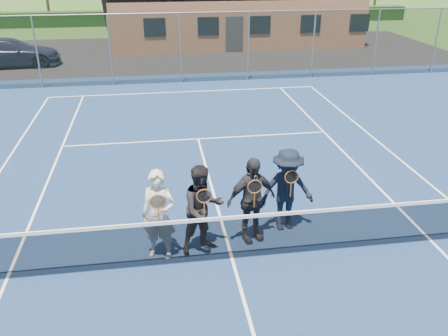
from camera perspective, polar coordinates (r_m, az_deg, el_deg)
The scene contains 12 objects.
ground at distance 27.98m, azimuth -6.06°, elevation 13.48°, with size 220.00×220.00×0.00m, color #2C4D1B.
court_surface at distance 9.28m, azimuth 0.96°, elevation -10.89°, with size 30.00×30.00×0.02m, color navy.
tarmac_carpark at distance 28.08m, azimuth -14.44°, elevation 12.91°, with size 40.00×12.00×0.01m, color black.
hedge_row at distance 39.75m, azimuth -7.10°, elevation 17.57°, with size 40.00×1.20×1.10m, color black.
car_c at distance 26.88m, azimuth -24.37°, elevation 12.55°, with size 1.97×4.84×1.41m, color #1B1E37.
court_markings at distance 9.27m, azimuth 0.96°, elevation -10.81°, with size 11.03×23.83×0.01m.
tennis_net at distance 8.98m, azimuth 0.99°, elevation -8.14°, with size 11.68×0.08×1.10m.
perimeter_fence at distance 21.32m, azimuth -5.24°, elevation 14.16°, with size 30.07×0.07×3.02m.
player_a at distance 8.95m, azimuth -7.85°, elevation -5.63°, with size 0.76×0.63×1.80m.
player_b at distance 9.06m, azimuth -2.56°, elevation -5.00°, with size 1.06×0.95×1.80m.
player_c at distance 9.40m, azimuth 3.31°, elevation -3.86°, with size 1.14×0.72×1.80m.
player_d at distance 9.84m, azimuth 7.55°, elevation -2.64°, with size 1.21×0.76×1.80m.
Camera 1 is at (-1.29, -7.42, 5.42)m, focal length 38.00 mm.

